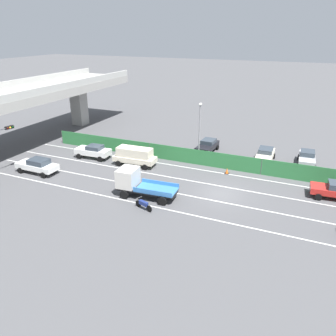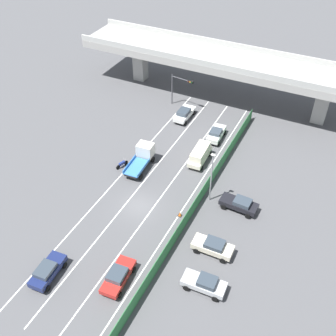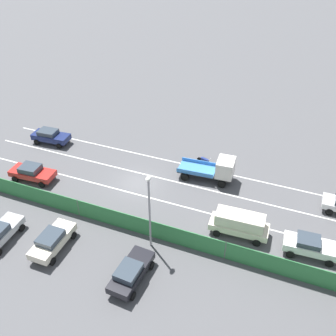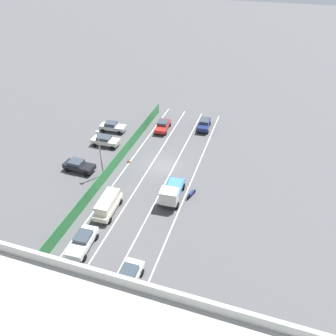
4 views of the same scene
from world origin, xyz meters
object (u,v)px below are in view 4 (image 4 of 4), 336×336
at_px(motorcycle, 191,194).
at_px(street_lamp, 100,149).
at_px(car_sedan_white, 127,279).
at_px(parked_sedan_dark, 79,165).
at_px(car_sedan_red, 163,125).
at_px(flatbed_truck_blue, 171,194).
at_px(traffic_cone, 129,161).
at_px(car_van_cream, 108,204).
at_px(car_sedan_navy, 204,124).
at_px(traffic_light, 135,296).
at_px(parked_sedan_cream, 105,140).
at_px(parked_wagon_silver, 113,126).
at_px(car_hatchback_white, 83,241).

distance_m(motorcycle, street_lamp, 13.16).
relative_size(car_sedan_white, parked_sedan_dark, 1.06).
bearing_deg(motorcycle, car_sedan_red, -59.86).
xyz_separation_m(car_sedan_red, flatbed_truck_blue, (-6.74, 17.11, 0.44)).
distance_m(car_sedan_red, traffic_cone, 10.82).
xyz_separation_m(car_van_cream, flatbed_truck_blue, (-6.52, -3.82, 0.11)).
height_order(car_sedan_navy, traffic_light, traffic_light).
relative_size(flatbed_truck_blue, parked_sedan_dark, 1.27).
relative_size(parked_sedan_cream, traffic_light, 0.84).
bearing_deg(traffic_light, parked_wagon_silver, -60.79).
xyz_separation_m(car_hatchback_white, motorcycle, (-8.74, -11.36, -0.43)).
height_order(flatbed_truck_blue, traffic_light, traffic_light).
distance_m(car_sedan_red, motorcycle, 17.69).
distance_m(car_sedan_white, car_hatchback_white, 6.84).
height_order(parked_wagon_silver, parked_sedan_cream, parked_sedan_cream).
relative_size(car_sedan_white, car_sedan_navy, 1.06).
bearing_deg(street_lamp, parked_wagon_silver, -70.43).
bearing_deg(traffic_light, car_sedan_navy, -86.56).
bearing_deg(street_lamp, car_sedan_navy, -120.77).
distance_m(motorcycle, traffic_light, 17.46).
distance_m(flatbed_truck_blue, street_lamp, 11.13).
relative_size(car_sedan_red, parked_sedan_dark, 1.05).
height_order(car_sedan_navy, traffic_cone, car_sedan_navy).
bearing_deg(traffic_light, car_van_cream, -53.86).
bearing_deg(parked_wagon_silver, car_sedan_red, -159.31).
height_order(parked_wagon_silver, traffic_cone, parked_wagon_silver).
relative_size(car_sedan_red, street_lamp, 0.67).
relative_size(parked_sedan_cream, parked_sedan_dark, 0.97).
distance_m(parked_sedan_cream, traffic_light, 29.55).
bearing_deg(parked_sedan_dark, motorcycle, 177.84).
bearing_deg(parked_sedan_dark, car_sedan_red, -116.72).
bearing_deg(parked_sedan_dark, parked_wagon_silver, -87.75).
distance_m(car_van_cream, flatbed_truck_blue, 7.56).
bearing_deg(parked_sedan_cream, traffic_cone, 148.86).
bearing_deg(parked_sedan_cream, car_sedan_white, 121.21).
bearing_deg(parked_wagon_silver, traffic_light, 119.21).
height_order(car_sedan_navy, parked_wagon_silver, car_sedan_navy).
bearing_deg(car_sedan_red, car_van_cream, 90.60).
xyz_separation_m(flatbed_truck_blue, motorcycle, (-2.15, -1.81, -0.85)).
relative_size(parked_wagon_silver, parked_sedan_cream, 1.00).
relative_size(car_sedan_white, car_sedan_red, 1.01).
bearing_deg(motorcycle, traffic_cone, -23.67).
xyz_separation_m(car_sedan_navy, parked_sedan_dark, (13.92, 17.26, -0.02)).
bearing_deg(car_sedan_red, parked_wagon_silver, 20.69).
bearing_deg(street_lamp, car_sedan_white, 124.20).
height_order(parked_sedan_dark, traffic_light, traffic_light).
height_order(motorcycle, street_lamp, street_lamp).
xyz_separation_m(car_sedan_navy, traffic_cone, (8.19, 13.25, -0.62)).
distance_m(parked_wagon_silver, traffic_cone, 9.90).
relative_size(car_sedan_navy, car_sedan_red, 0.95).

